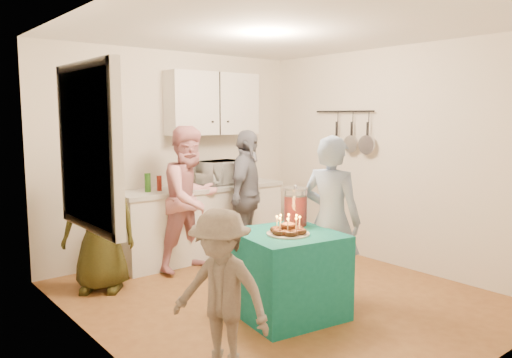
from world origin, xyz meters
TOP-DOWN VIEW (x-y plane):
  - floor at (0.00, 0.00)m, footprint 4.00×4.00m
  - ceiling at (0.00, 0.00)m, footprint 4.00×4.00m
  - back_wall at (0.00, 2.00)m, footprint 3.60×3.60m
  - left_wall at (-1.80, 0.00)m, footprint 4.00×4.00m
  - right_wall at (1.80, 0.00)m, footprint 4.00×4.00m
  - window_night at (-1.77, 0.30)m, footprint 0.04×1.00m
  - counter at (0.20, 1.70)m, footprint 2.20×0.58m
  - countertop at (0.20, 1.70)m, footprint 2.24×0.62m
  - upper_cabinet at (0.50, 1.85)m, footprint 1.30×0.30m
  - pot_rack at (1.72, 0.70)m, footprint 0.12×1.00m
  - microwave at (0.51, 1.70)m, footprint 0.59×0.43m
  - party_table at (-0.24, -0.39)m, footprint 0.97×0.97m
  - donut_cake at (-0.29, -0.45)m, footprint 0.38×0.38m
  - punch_jar at (0.03, -0.21)m, footprint 0.22×0.22m
  - man_birthday at (0.29, -0.43)m, footprint 0.54×0.68m
  - woman_back_left at (-1.30, 1.30)m, footprint 0.87×0.82m
  - woman_back_center at (-0.20, 1.31)m, footprint 0.94×0.81m
  - woman_back_right at (0.51, 1.16)m, footprint 1.00×0.89m
  - child_near_left at (-1.31, -0.88)m, footprint 0.69×0.87m

SIDE VIEW (x-z plane):
  - floor at x=0.00m, z-range 0.00..0.00m
  - party_table at x=-0.24m, z-range 0.00..0.76m
  - counter at x=0.20m, z-range 0.00..0.86m
  - child_near_left at x=-1.31m, z-range 0.00..1.17m
  - woman_back_left at x=-1.30m, z-range 0.00..1.49m
  - man_birthday at x=0.29m, z-range 0.00..1.62m
  - woman_back_right at x=0.51m, z-range 0.00..1.63m
  - woman_back_center at x=-0.20m, z-range 0.00..1.68m
  - donut_cake at x=-0.29m, z-range 0.76..0.94m
  - countertop at x=0.20m, z-range 0.86..0.91m
  - punch_jar at x=0.03m, z-range 0.76..1.10m
  - microwave at x=0.51m, z-range 0.91..1.21m
  - back_wall at x=0.00m, z-range 1.30..1.30m
  - left_wall at x=-1.80m, z-range 1.30..1.30m
  - right_wall at x=1.80m, z-range 1.30..1.30m
  - window_night at x=-1.77m, z-range 0.95..2.15m
  - pot_rack at x=1.72m, z-range 1.30..1.90m
  - upper_cabinet at x=0.50m, z-range 1.55..2.35m
  - ceiling at x=0.00m, z-range 2.60..2.60m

